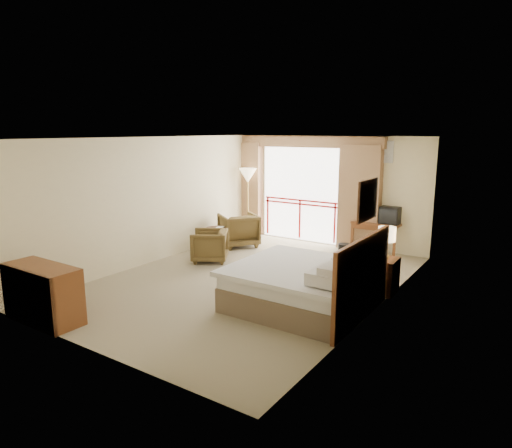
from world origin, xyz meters
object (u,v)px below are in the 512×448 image
Objects in this scene: bed at (305,285)px; armchair_far at (239,246)px; nightstand at (384,276)px; floor_lamp at (248,178)px; tv at (390,215)px; desk at (377,228)px; wastebasket at (344,251)px; armchair_near at (210,261)px; table_lamp at (387,235)px; dresser at (43,294)px; side_table at (217,235)px.

armchair_far is (-3.25, 2.65, -0.38)m from bed.
nightstand is at bearing 108.62° from armchair_far.
tv is at bearing 5.52° from floor_lamp.
desk is 1.11m from wastebasket.
bed reaches higher than armchair_near.
armchair_far is at bearing 163.11° from table_lamp.
desk is at bearing 92.85° from bed.
armchair_near is (0.26, -1.45, 0.00)m from armchair_far.
dresser is (-3.12, -6.65, -0.48)m from tv.
bed is at bearing 86.96° from armchair_far.
nightstand is 3.85m from armchair_near.
wastebasket is (-0.43, -0.94, -0.40)m from desk.
table_lamp reaches higher than side_table.
floor_lamp is (-3.72, -0.36, 0.67)m from tv.
bed is at bearing -82.85° from desk.
dresser is at bearing -135.28° from nightstand.
desk is at bearing 150.25° from armchair_far.
floor_lamp is (-0.63, 2.40, 1.59)m from armchair_near.
bed is 1.64× the size of dresser.
nightstand reaches higher than side_table.
dresser is (-2.39, -5.76, 0.27)m from wastebasket.
desk is 2.01× the size of side_table.
tv is 0.24× the size of floor_lamp.
desk is 7.27m from dresser.
armchair_near is (-3.09, -2.76, -0.92)m from tv.
bed is at bearing -30.31° from side_table.
wastebasket is 0.59× the size of side_table.
wastebasket is at bearing -10.00° from floor_lamp.
table_lamp reaches higher than desk.
table_lamp is 0.60× the size of armchair_far.
side_table is at bearing 172.00° from table_lamp.
nightstand is 0.49× the size of dresser.
armchair_far is 1.16× the size of armchair_near.
table_lamp is 2.66m from tv.
desk is at bearing 31.85° from side_table.
desk is 3.39× the size of wastebasket.
table_lamp is 0.70× the size of armchair_near.
table_lamp is 4.41m from armchair_far.
desk is (-0.20, 4.01, 0.18)m from bed.
armchair_far is 1.62× the size of side_table.
desk is 3.38m from armchair_far.
table_lamp reaches higher than armchair_far.
armchair_far reaches higher than armchair_near.
armchair_near is 0.99m from side_table.
desk is at bearing 65.59° from wastebasket.
bed is 3.99m from tv.
armchair_far is (-4.10, 1.24, -1.05)m from table_lamp.
desk reaches higher than armchair_far.
armchair_near reaches higher than wastebasket.
floor_lamp reaches higher than bed.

